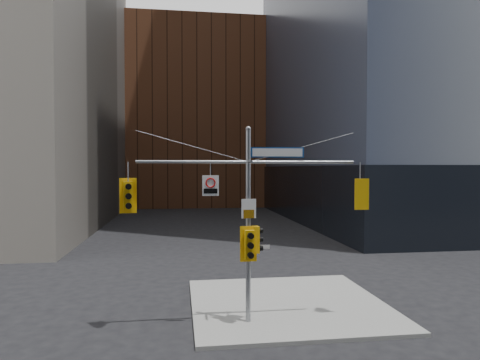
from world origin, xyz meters
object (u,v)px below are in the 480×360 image
object	(u,v)px
traffic_light_pole_side	(257,239)
signal_assembly	(248,205)
traffic_light_west_arm	(128,196)
traffic_light_pole_front	(249,245)
street_sign_blade	(277,152)
traffic_light_east_arm	(360,194)
regulatory_sign_arm	(211,185)

from	to	relation	value
traffic_light_pole_side	signal_assembly	bearing A→B (deg)	87.77
traffic_light_west_arm	traffic_light_pole_side	distance (m)	4.87
traffic_light_west_arm	traffic_light_pole_front	bearing A→B (deg)	-13.00
street_sign_blade	traffic_light_east_arm	bearing A→B (deg)	2.84
traffic_light_east_arm	traffic_light_west_arm	bearing A→B (deg)	-0.88
traffic_light_pole_side	traffic_light_pole_front	size ratio (longest dim) A/B	0.76
signal_assembly	street_sign_blade	bearing A→B (deg)	0.19
traffic_light_pole_front	regulatory_sign_arm	bearing A→B (deg)	166.54
traffic_light_west_arm	traffic_light_pole_front	distance (m)	4.62
traffic_light_pole_side	regulatory_sign_arm	distance (m)	2.63
traffic_light_west_arm	traffic_light_pole_side	bearing A→B (deg)	-9.28
street_sign_blade	traffic_light_pole_front	bearing A→B (deg)	-163.11
traffic_light_pole_side	traffic_light_west_arm	bearing A→B (deg)	85.96
signal_assembly	traffic_light_west_arm	distance (m)	4.28
traffic_light_east_arm	traffic_light_pole_front	world-z (taller)	traffic_light_east_arm
traffic_light_west_arm	traffic_light_pole_side	size ratio (longest dim) A/B	1.28
traffic_light_pole_front	signal_assembly	bearing A→B (deg)	86.63
traffic_light_pole_front	street_sign_blade	world-z (taller)	street_sign_blade
traffic_light_west_arm	traffic_light_pole_front	world-z (taller)	traffic_light_west_arm
regulatory_sign_arm	traffic_light_pole_side	bearing A→B (deg)	2.03
signal_assembly	traffic_light_pole_side	bearing A→B (deg)	1.77
street_sign_blade	regulatory_sign_arm	xyz separation A→B (m)	(-2.46, -0.02, -1.18)
signal_assembly	traffic_light_west_arm	xyz separation A→B (m)	(-4.26, 0.01, 0.38)
traffic_light_pole_side	traffic_light_east_arm	bearing A→B (deg)	-94.12
regulatory_sign_arm	traffic_light_pole_front	bearing A→B (deg)	-9.14
street_sign_blade	traffic_light_pole_side	bearing A→B (deg)	-177.61
signal_assembly	traffic_light_east_arm	bearing A→B (deg)	0.02
traffic_light_east_arm	street_sign_blade	xyz separation A→B (m)	(-3.20, 0.00, 1.55)
traffic_light_pole_front	street_sign_blade	size ratio (longest dim) A/B	0.65
signal_assembly	street_sign_blade	size ratio (longest dim) A/B	4.05
traffic_light_east_arm	traffic_light_pole_side	xyz separation A→B (m)	(-3.96, 0.01, -1.64)
signal_assembly	traffic_light_pole_front	xyz separation A→B (m)	(-0.00, -0.27, -1.39)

